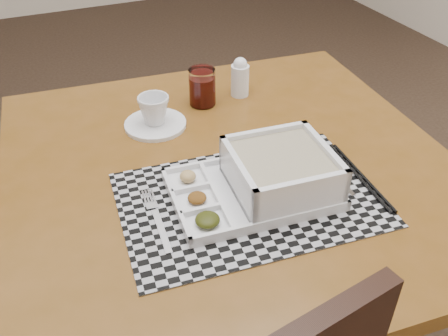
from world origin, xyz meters
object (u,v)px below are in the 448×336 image
Objects in this scene: serving_tray at (273,177)px; juice_glass at (202,89)px; creamer_bottle at (240,77)px; cup at (154,110)px; dining_table at (231,190)px.

juice_glass is at bearing 88.97° from serving_tray.
creamer_bottle is (0.12, 0.41, 0.01)m from serving_tray.
juice_glass is (0.15, 0.06, -0.00)m from cup.
juice_glass is 0.11m from creamer_bottle.
cup is 0.16m from juice_glass.
cup is at bearing -165.83° from creamer_bottle.
creamer_bottle is (0.11, 0.01, 0.01)m from juice_glass.
dining_table is at bearing -118.12° from creamer_bottle.
serving_tray reaches higher than cup.
cup is at bearing 116.16° from dining_table.
dining_table is at bearing -98.35° from juice_glass.
juice_glass is at bearing 81.65° from dining_table.
serving_tray is at bearing -75.22° from dining_table.
cup is at bearing 112.19° from serving_tray.
juice_glass is (0.04, 0.27, 0.12)m from dining_table.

